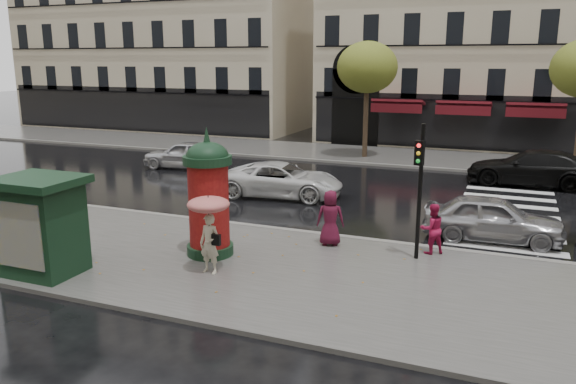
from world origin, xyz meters
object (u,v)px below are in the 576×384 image
at_px(woman_red, 432,229).
at_px(car_far_silver, 185,154).
at_px(car_white, 282,180).
at_px(man_burgundy, 330,218).
at_px(car_silver, 493,218).
at_px(woman_umbrella, 209,222).
at_px(traffic_light, 420,179).
at_px(morris_column, 209,195).
at_px(newsstand, 41,224).
at_px(car_black, 531,168).

relative_size(woman_red, car_far_silver, 0.34).
bearing_deg(car_white, car_far_silver, 54.92).
bearing_deg(woman_red, man_burgundy, -26.61).
distance_m(car_silver, car_far_silver, 17.00).
relative_size(woman_umbrella, car_far_silver, 0.49).
bearing_deg(car_far_silver, traffic_light, 49.15).
xyz_separation_m(woman_umbrella, car_white, (-1.71, 9.00, -0.81)).
bearing_deg(man_burgundy, woman_red, 171.56).
relative_size(man_burgundy, car_silver, 0.40).
bearing_deg(car_silver, man_burgundy, 118.55).
bearing_deg(car_white, woman_umbrella, -176.03).
height_order(morris_column, newsstand, morris_column).
distance_m(woman_umbrella, morris_column, 1.52).
relative_size(woman_umbrella, car_white, 0.42).
bearing_deg(car_black, car_silver, -6.21).
bearing_deg(traffic_light, newsstand, -152.05).
bearing_deg(newsstand, morris_column, 41.39).
bearing_deg(newsstand, woman_red, 30.31).
bearing_deg(woman_red, car_far_silver, -66.70).
bearing_deg(car_black, woman_red, -12.26).
bearing_deg(woman_red, newsstand, -3.51).
height_order(car_white, car_far_silver, car_far_silver).
height_order(newsstand, car_white, newsstand).
relative_size(car_silver, car_black, 0.77).
bearing_deg(man_burgundy, car_far_silver, -56.14).
bearing_deg(traffic_light, woman_umbrella, -147.60).
bearing_deg(car_white, car_black, -64.12).
height_order(morris_column, car_white, morris_column).
relative_size(woman_umbrella, car_black, 0.38).
bearing_deg(morris_column, man_burgundy, 35.44).
relative_size(man_burgundy, morris_column, 0.46).
xyz_separation_m(woman_umbrella, morris_column, (-0.73, 1.28, 0.37)).
bearing_deg(man_burgundy, car_silver, -165.03).
xyz_separation_m(traffic_light, car_black, (3.17, 12.16, -1.63)).
height_order(man_burgundy, traffic_light, traffic_light).
height_order(newsstand, car_silver, newsstand).
bearing_deg(woman_red, car_white, -71.00).
distance_m(man_burgundy, newsstand, 8.05).
distance_m(man_burgundy, car_black, 13.21).
distance_m(woman_umbrella, car_far_silver, 15.59).
relative_size(morris_column, car_far_silver, 0.84).
relative_size(car_white, car_black, 0.92).
bearing_deg(car_far_silver, car_white, 56.29).
bearing_deg(man_burgundy, woman_umbrella, 40.99).
height_order(man_burgundy, newsstand, newsstand).
xyz_separation_m(man_burgundy, newsstand, (-6.27, -5.02, 0.48)).
distance_m(morris_column, car_white, 7.87).
xyz_separation_m(car_white, car_black, (9.75, 6.25, 0.10)).
bearing_deg(car_white, car_silver, -115.81).
relative_size(woman_red, man_burgundy, 0.87).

